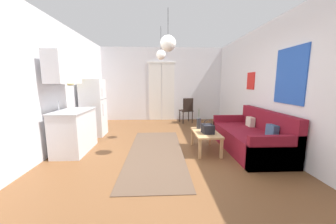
{
  "coord_description": "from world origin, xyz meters",
  "views": [
    {
      "loc": [
        -0.11,
        -3.47,
        1.46
      ],
      "look_at": [
        0.11,
        1.23,
        0.72
      ],
      "focal_mm": 20.0,
      "sensor_mm": 36.0,
      "label": 1
    }
  ],
  "objects_px": {
    "coffee_table": "(206,135)",
    "refrigerator": "(94,108)",
    "handbag": "(208,129)",
    "accent_chair": "(187,109)",
    "bamboo_vase": "(199,123)",
    "pendant_lamp_near": "(168,43)",
    "pendant_lamp_far": "(161,55)",
    "couch": "(252,138)"
  },
  "relations": [
    {
      "from": "couch",
      "to": "bamboo_vase",
      "type": "xyz_separation_m",
      "value": [
        -1.11,
        0.3,
        0.27
      ]
    },
    {
      "from": "handbag",
      "to": "refrigerator",
      "type": "bearing_deg",
      "value": 152.26
    },
    {
      "from": "coffee_table",
      "to": "refrigerator",
      "type": "xyz_separation_m",
      "value": [
        -2.81,
        1.39,
        0.41
      ]
    },
    {
      "from": "accent_chair",
      "to": "handbag",
      "type": "bearing_deg",
      "value": 75.12
    },
    {
      "from": "refrigerator",
      "to": "handbag",
      "type": "bearing_deg",
      "value": -27.74
    },
    {
      "from": "pendant_lamp_near",
      "to": "pendant_lamp_far",
      "type": "relative_size",
      "value": 0.98
    },
    {
      "from": "couch",
      "to": "handbag",
      "type": "relative_size",
      "value": 7.09
    },
    {
      "from": "accent_chair",
      "to": "pendant_lamp_near",
      "type": "xyz_separation_m",
      "value": [
        -0.83,
        -3.09,
        1.67
      ]
    },
    {
      "from": "handbag",
      "to": "refrigerator",
      "type": "relative_size",
      "value": 0.18
    },
    {
      "from": "couch",
      "to": "refrigerator",
      "type": "bearing_deg",
      "value": 160.08
    },
    {
      "from": "accent_chair",
      "to": "pendant_lamp_far",
      "type": "bearing_deg",
      "value": 49.37
    },
    {
      "from": "bamboo_vase",
      "to": "refrigerator",
      "type": "bearing_deg",
      "value": 158.27
    },
    {
      "from": "refrigerator",
      "to": "coffee_table",
      "type": "bearing_deg",
      "value": -26.28
    },
    {
      "from": "coffee_table",
      "to": "refrigerator",
      "type": "relative_size",
      "value": 0.58
    },
    {
      "from": "handbag",
      "to": "coffee_table",
      "type": "bearing_deg",
      "value": 97.19
    },
    {
      "from": "bamboo_vase",
      "to": "handbag",
      "type": "bearing_deg",
      "value": -75.19
    },
    {
      "from": "bamboo_vase",
      "to": "accent_chair",
      "type": "bearing_deg",
      "value": 87.72
    },
    {
      "from": "coffee_table",
      "to": "refrigerator",
      "type": "distance_m",
      "value": 3.16
    },
    {
      "from": "refrigerator",
      "to": "accent_chair",
      "type": "distance_m",
      "value": 3.19
    },
    {
      "from": "pendant_lamp_far",
      "to": "couch",
      "type": "bearing_deg",
      "value": -24.38
    },
    {
      "from": "couch",
      "to": "bamboo_vase",
      "type": "height_order",
      "value": "bamboo_vase"
    },
    {
      "from": "coffee_table",
      "to": "handbag",
      "type": "relative_size",
      "value": 3.13
    },
    {
      "from": "handbag",
      "to": "pendant_lamp_near",
      "type": "distance_m",
      "value": 1.86
    },
    {
      "from": "accent_chair",
      "to": "pendant_lamp_near",
      "type": "relative_size",
      "value": 1.2
    },
    {
      "from": "accent_chair",
      "to": "bamboo_vase",
      "type": "bearing_deg",
      "value": 72.76
    },
    {
      "from": "coffee_table",
      "to": "couch",
      "type": "bearing_deg",
      "value": 0.09
    },
    {
      "from": "coffee_table",
      "to": "pendant_lamp_near",
      "type": "bearing_deg",
      "value": -164.35
    },
    {
      "from": "bamboo_vase",
      "to": "pendant_lamp_far",
      "type": "bearing_deg",
      "value": 145.42
    },
    {
      "from": "handbag",
      "to": "pendant_lamp_near",
      "type": "height_order",
      "value": "pendant_lamp_near"
    },
    {
      "from": "bamboo_vase",
      "to": "pendant_lamp_near",
      "type": "height_order",
      "value": "pendant_lamp_near"
    },
    {
      "from": "pendant_lamp_near",
      "to": "accent_chair",
      "type": "bearing_deg",
      "value": 75.01
    },
    {
      "from": "bamboo_vase",
      "to": "coffee_table",
      "type": "bearing_deg",
      "value": -72.88
    },
    {
      "from": "refrigerator",
      "to": "pendant_lamp_far",
      "type": "height_order",
      "value": "pendant_lamp_far"
    },
    {
      "from": "coffee_table",
      "to": "accent_chair",
      "type": "height_order",
      "value": "accent_chair"
    },
    {
      "from": "couch",
      "to": "refrigerator",
      "type": "relative_size",
      "value": 1.31
    },
    {
      "from": "pendant_lamp_near",
      "to": "pendant_lamp_far",
      "type": "xyz_separation_m",
      "value": [
        -0.12,
        1.12,
        -0.05
      ]
    },
    {
      "from": "couch",
      "to": "pendant_lamp_near",
      "type": "xyz_separation_m",
      "value": [
        -1.84,
        -0.23,
        1.9
      ]
    },
    {
      "from": "bamboo_vase",
      "to": "accent_chair",
      "type": "height_order",
      "value": "accent_chair"
    },
    {
      "from": "accent_chair",
      "to": "pendant_lamp_near",
      "type": "distance_m",
      "value": 3.61
    },
    {
      "from": "coffee_table",
      "to": "bamboo_vase",
      "type": "bearing_deg",
      "value": 107.12
    },
    {
      "from": "coffee_table",
      "to": "accent_chair",
      "type": "distance_m",
      "value": 2.87
    },
    {
      "from": "handbag",
      "to": "accent_chair",
      "type": "bearing_deg",
      "value": 90.08
    }
  ]
}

